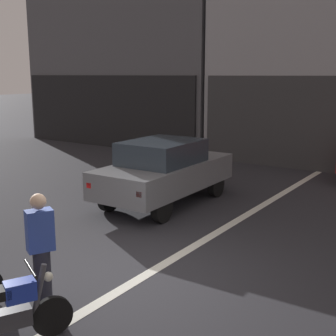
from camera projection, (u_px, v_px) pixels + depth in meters
ground_plane at (139, 279)px, 7.24m from camera, size 120.00×120.00×0.00m
lane_centre_line at (276, 197)px, 12.08m from camera, size 0.20×18.00×0.01m
building_corner_left at (162, 31)px, 23.25m from camera, size 10.05×9.20×10.96m
car_grey_crossing_near at (165, 170)px, 11.30m from camera, size 1.84×4.13×1.64m
motorcycle_blue_row_left_mid at (5, 313)px, 5.34m from camera, size 0.81×1.53×0.98m
person_by_motorcycles at (41, 251)px, 6.20m from camera, size 0.36×0.42×1.67m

